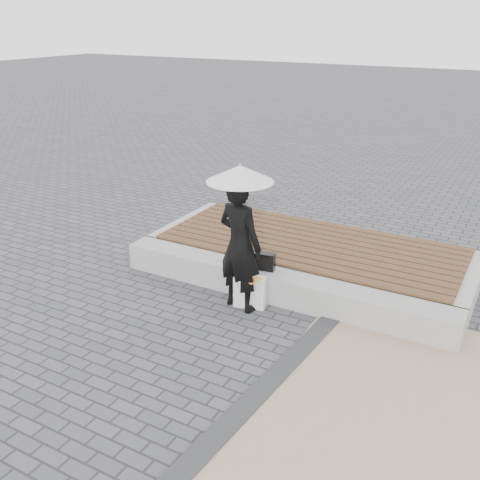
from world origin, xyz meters
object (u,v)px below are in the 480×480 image
(woman, at_px, (240,245))
(canvas_tote, at_px, (250,291))
(seating_ledge, at_px, (278,286))
(handbag, at_px, (262,261))
(parasol, at_px, (240,174))

(woman, bearing_deg, canvas_tote, -132.67)
(seating_ledge, relative_size, handbag, 13.96)
(seating_ledge, bearing_deg, parasol, -127.39)
(canvas_tote, bearing_deg, woman, -157.74)
(handbag, bearing_deg, seating_ledge, -11.05)
(seating_ledge, height_order, woman, woman)
(seating_ledge, distance_m, parasol, 1.81)
(woman, relative_size, handbag, 5.20)
(parasol, height_order, handbag, parasol)
(woman, xyz_separation_m, canvas_tote, (0.11, 0.08, -0.70))
(parasol, distance_m, canvas_tote, 1.69)
(seating_ledge, xyz_separation_m, canvas_tote, (-0.24, -0.39, 0.03))
(seating_ledge, height_order, handbag, handbag)
(seating_ledge, bearing_deg, canvas_tote, -122.19)
(woman, bearing_deg, parasol, -167.70)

